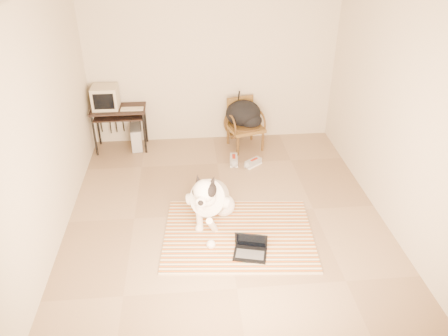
{
  "coord_description": "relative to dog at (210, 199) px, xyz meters",
  "views": [
    {
      "loc": [
        -0.43,
        -4.58,
        3.4
      ],
      "look_at": [
        -0.03,
        -0.13,
        0.77
      ],
      "focal_mm": 35.0,
      "sensor_mm": 36.0,
      "label": 1
    }
  ],
  "objects": [
    {
      "name": "pc_tower",
      "position": [
        -1.09,
        2.12,
        -0.15
      ],
      "size": [
        0.22,
        0.42,
        0.38
      ],
      "color": "#4B4B4E",
      "rests_on": "floor"
    },
    {
      "name": "sneaker_left",
      "position": [
        0.46,
        1.47,
        -0.29
      ],
      "size": [
        0.15,
        0.31,
        0.11
      ],
      "color": "white",
      "rests_on": "floor"
    },
    {
      "name": "wall_right",
      "position": [
        2.2,
        0.15,
        1.01
      ],
      "size": [
        0.0,
        4.5,
        4.5
      ],
      "primitive_type": "plane",
      "rotation": [
        1.57,
        0.0,
        -1.57
      ],
      "color": "beige",
      "rests_on": "floor"
    },
    {
      "name": "rug",
      "position": [
        0.32,
        -0.3,
        -0.33
      ],
      "size": [
        1.9,
        1.52,
        0.02
      ],
      "color": "#C15619",
      "rests_on": "floor"
    },
    {
      "name": "laptop",
      "position": [
        0.41,
        -0.66,
        -0.25
      ],
      "size": [
        0.43,
        0.35,
        0.26
      ],
      "color": "black",
      "rests_on": "rug"
    },
    {
      "name": "computer_desk",
      "position": [
        -1.32,
        2.11,
        0.28
      ],
      "size": [
        0.87,
        0.49,
        0.71
      ],
      "color": "black",
      "rests_on": "floor"
    },
    {
      "name": "sneaker_right",
      "position": [
        0.75,
        1.36,
        -0.29
      ],
      "size": [
        0.3,
        0.27,
        0.1
      ],
      "color": "white",
      "rests_on": "floor"
    },
    {
      "name": "wall_left",
      "position": [
        -1.8,
        0.15,
        1.01
      ],
      "size": [
        0.0,
        4.5,
        4.5
      ],
      "primitive_type": "plane",
      "rotation": [
        1.57,
        0.0,
        1.57
      ],
      "color": "beige",
      "rests_on": "floor"
    },
    {
      "name": "floor",
      "position": [
        0.2,
        0.15,
        -0.34
      ],
      "size": [
        4.5,
        4.5,
        0.0
      ],
      "primitive_type": "plane",
      "color": "#907558",
      "rests_on": "ground"
    },
    {
      "name": "desk_keyboard",
      "position": [
        -1.1,
        2.05,
        0.39
      ],
      "size": [
        0.35,
        0.14,
        0.02
      ],
      "primitive_type": "cube",
      "rotation": [
        0.0,
        0.0,
        -0.02
      ],
      "color": "#B7AB90",
      "rests_on": "computer_desk"
    },
    {
      "name": "crt_monitor",
      "position": [
        -1.5,
        2.16,
        0.55
      ],
      "size": [
        0.4,
        0.38,
        0.35
      ],
      "color": "#B7AB90",
      "rests_on": "computer_desk"
    },
    {
      "name": "backpack",
      "position": [
        0.69,
        2.05,
        0.22
      ],
      "size": [
        0.58,
        0.49,
        0.42
      ],
      "color": "black",
      "rests_on": "rattan_chair"
    },
    {
      "name": "dog",
      "position": [
        0.0,
        0.0,
        0.0
      ],
      "size": [
        0.6,
        1.17,
        0.84
      ],
      "color": "white",
      "rests_on": "rug"
    },
    {
      "name": "rattan_chair",
      "position": [
        0.69,
        2.03,
        0.07
      ],
      "size": [
        0.65,
        0.64,
        0.8
      ],
      "color": "brown",
      "rests_on": "floor"
    },
    {
      "name": "wall_back",
      "position": [
        0.2,
        2.4,
        1.01
      ],
      "size": [
        4.5,
        0.0,
        4.5
      ],
      "primitive_type": "plane",
      "rotation": [
        1.57,
        0.0,
        0.0
      ],
      "color": "beige",
      "rests_on": "floor"
    },
    {
      "name": "wall_front",
      "position": [
        0.2,
        -2.1,
        1.01
      ],
      "size": [
        4.5,
        0.0,
        4.5
      ],
      "primitive_type": "plane",
      "rotation": [
        -1.57,
        0.0,
        0.0
      ],
      "color": "beige",
      "rests_on": "floor"
    }
  ]
}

